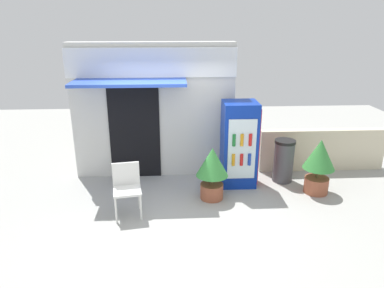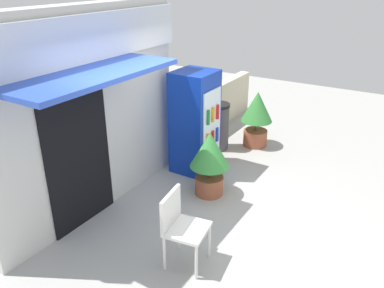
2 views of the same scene
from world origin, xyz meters
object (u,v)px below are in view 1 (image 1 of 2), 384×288
(plastic_chair, at_px, (127,185))
(potted_plant_near_shop, at_px, (212,168))
(trash_bin, at_px, (284,161))
(potted_plant_curbside, at_px, (319,162))
(drink_cooler, at_px, (239,144))

(plastic_chair, bearing_deg, potted_plant_near_shop, 17.14)
(potted_plant_near_shop, height_order, trash_bin, potted_plant_near_shop)
(potted_plant_curbside, relative_size, trash_bin, 1.21)
(drink_cooler, relative_size, trash_bin, 1.91)
(plastic_chair, xyz_separation_m, trash_bin, (3.13, 1.18, -0.09))
(trash_bin, bearing_deg, potted_plant_curbside, -48.45)
(drink_cooler, bearing_deg, potted_plant_near_shop, -134.43)
(drink_cooler, relative_size, plastic_chair, 1.90)
(plastic_chair, distance_m, potted_plant_near_shop, 1.61)
(potted_plant_near_shop, xyz_separation_m, trash_bin, (1.59, 0.70, -0.16))
(drink_cooler, xyz_separation_m, potted_plant_near_shop, (-0.62, -0.63, -0.25))
(trash_bin, bearing_deg, drink_cooler, -175.76)
(potted_plant_curbside, bearing_deg, plastic_chair, -170.60)
(potted_plant_near_shop, distance_m, trash_bin, 1.74)
(drink_cooler, height_order, potted_plant_near_shop, drink_cooler)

